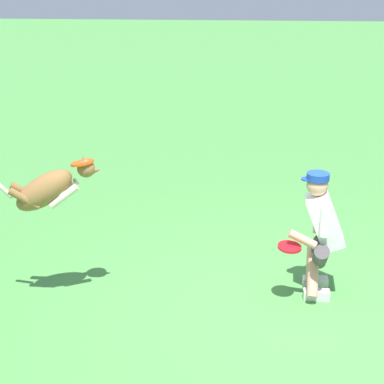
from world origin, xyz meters
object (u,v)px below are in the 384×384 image
frisbee_held (289,247)px  dog (49,189)px  person (321,230)px  frisbee_flying (82,163)px

frisbee_held → dog: bearing=3.2°
person → frisbee_flying: frisbee_flying is taller
frisbee_flying → person: bearing=-173.5°
frisbee_held → frisbee_flying: bearing=1.2°
dog → frisbee_held: 2.36m
dog → frisbee_held: size_ratio=4.33×
person → frisbee_held: size_ratio=5.59×
dog → frisbee_flying: size_ratio=4.48×
person → frisbee_held: 0.40m
dog → frisbee_flying: 0.40m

